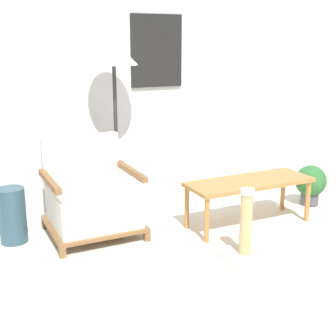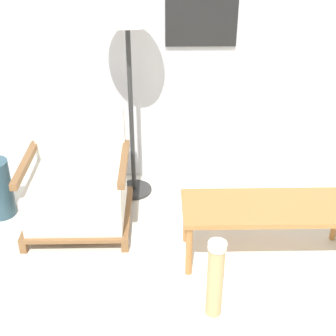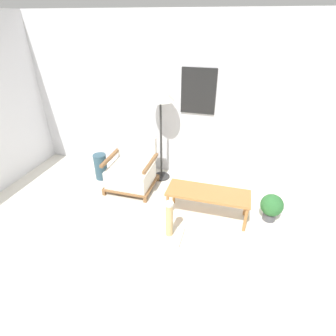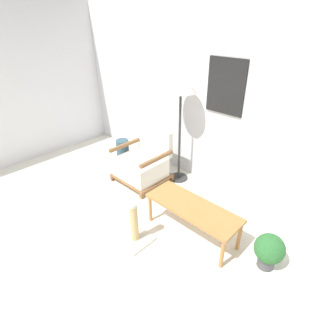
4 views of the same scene
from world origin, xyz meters
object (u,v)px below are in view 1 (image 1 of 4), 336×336
Objects in this scene: floor_lamp at (114,64)px; potted_plant at (311,183)px; coffee_table at (249,185)px; vase at (12,215)px; armchair at (92,201)px; scratching_post at (245,236)px.

potted_plant is (1.85, -0.70, -1.21)m from floor_lamp.
floor_lamp is at bearing 159.45° from potted_plant.
floor_lamp reaches higher than potted_plant.
vase is at bearing 164.76° from coffee_table.
vase is at bearing -163.26° from floor_lamp.
armchair is 1.42m from coffee_table.
armchair is at bearing -10.38° from vase.
vase is at bearing 145.32° from scratching_post.
scratching_post is at bearing -151.33° from potted_plant.
coffee_table is at bearing -42.00° from floor_lamp.
armchair is at bearing 133.63° from scratching_post.
armchair is 0.50× the size of floor_lamp.
potted_plant is at bearing -6.58° from armchair.
potted_plant is 1.50m from scratching_post.
coffee_table reaches higher than potted_plant.
scratching_post reaches higher than coffee_table.
floor_lamp is at bearing 16.74° from vase.
coffee_table is 2.48× the size of vase.
potted_plant is at bearing -7.44° from vase.
vase is 0.84× the size of scratching_post.
coffee_table is at bearing 52.72° from scratching_post.
armchair is at bearing -132.16° from floor_lamp.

